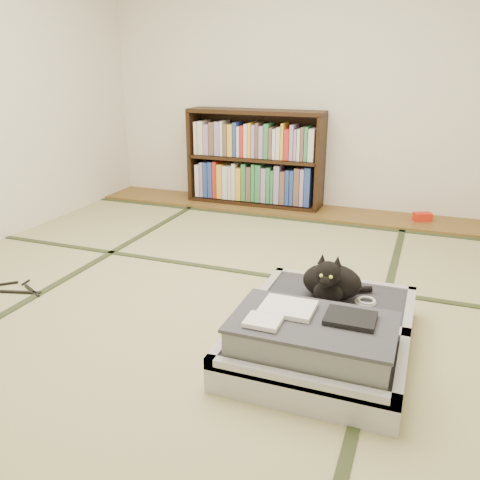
% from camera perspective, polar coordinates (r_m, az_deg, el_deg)
% --- Properties ---
extents(floor, '(4.50, 4.50, 0.00)m').
position_cam_1_polar(floor, '(3.13, -3.15, -6.20)').
color(floor, tan).
rests_on(floor, ground).
extents(wood_strip, '(4.00, 0.50, 0.02)m').
position_cam_1_polar(wood_strip, '(4.91, 6.32, 3.38)').
color(wood_strip, brown).
rests_on(wood_strip, ground).
extents(red_item, '(0.17, 0.14, 0.07)m').
position_cam_1_polar(red_item, '(4.79, 19.80, 2.48)').
color(red_item, red).
rests_on(red_item, wood_strip).
extents(room_shell, '(4.50, 4.50, 4.50)m').
position_cam_1_polar(room_shell, '(2.83, -3.73, 21.59)').
color(room_shell, white).
rests_on(room_shell, ground).
extents(tatami_borders, '(4.00, 4.50, 0.01)m').
position_cam_1_polar(tatami_borders, '(3.55, 0.07, -2.94)').
color(tatami_borders, '#2D381E').
rests_on(tatami_borders, ground).
extents(bookcase, '(1.33, 0.30, 0.92)m').
position_cam_1_polar(bookcase, '(5.00, 1.69, 8.98)').
color(bookcase, black).
rests_on(bookcase, wood_strip).
extents(suitcase, '(0.81, 1.07, 0.32)m').
position_cam_1_polar(suitcase, '(2.52, 9.15, -10.35)').
color(suitcase, '#AFB0B4').
rests_on(suitcase, floor).
extents(cat, '(0.36, 0.36, 0.29)m').
position_cam_1_polar(cat, '(2.71, 10.21, -4.64)').
color(cat, black).
rests_on(cat, suitcase).
extents(cable_coil, '(0.11, 0.11, 0.03)m').
position_cam_1_polar(cable_coil, '(2.75, 13.94, -6.71)').
color(cable_coil, white).
rests_on(cable_coil, suitcase).
extents(hanger, '(0.44, 0.25, 0.01)m').
position_cam_1_polar(hanger, '(3.49, -24.20, -5.08)').
color(hanger, black).
rests_on(hanger, floor).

